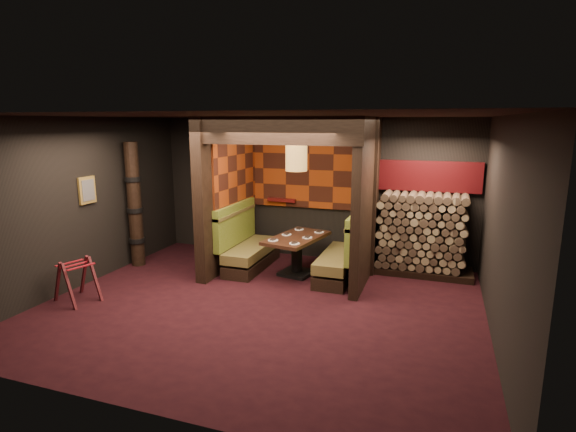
# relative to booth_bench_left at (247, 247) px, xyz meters

# --- Properties ---
(floor) EXTENTS (6.50, 5.50, 0.02)m
(floor) POSITION_rel_booth_bench_left_xyz_m (0.96, -1.65, -0.41)
(floor) COLOR black
(floor) RESTS_ON ground
(ceiling) EXTENTS (6.50, 5.50, 0.02)m
(ceiling) POSITION_rel_booth_bench_left_xyz_m (0.96, -1.65, 2.46)
(ceiling) COLOR black
(ceiling) RESTS_ON ground
(wall_back) EXTENTS (6.50, 0.02, 2.85)m
(wall_back) POSITION_rel_booth_bench_left_xyz_m (0.96, 1.11, 1.02)
(wall_back) COLOR black
(wall_back) RESTS_ON ground
(wall_front) EXTENTS (6.50, 0.02, 2.85)m
(wall_front) POSITION_rel_booth_bench_left_xyz_m (0.96, -4.41, 1.02)
(wall_front) COLOR black
(wall_front) RESTS_ON ground
(wall_left) EXTENTS (0.02, 5.50, 2.85)m
(wall_left) POSITION_rel_booth_bench_left_xyz_m (-2.30, -1.65, 1.02)
(wall_left) COLOR black
(wall_left) RESTS_ON ground
(wall_right) EXTENTS (0.02, 5.50, 2.85)m
(wall_right) POSITION_rel_booth_bench_left_xyz_m (4.22, -1.65, 1.02)
(wall_right) COLOR black
(wall_right) RESTS_ON ground
(partition_left) EXTENTS (0.20, 2.20, 2.85)m
(partition_left) POSITION_rel_booth_bench_left_xyz_m (-0.39, -0.00, 1.02)
(partition_left) COLOR black
(partition_left) RESTS_ON floor
(partition_right) EXTENTS (0.15, 2.10, 2.85)m
(partition_right) POSITION_rel_booth_bench_left_xyz_m (2.26, 0.05, 1.02)
(partition_right) COLOR black
(partition_right) RESTS_ON floor
(header_beam) EXTENTS (2.85, 0.18, 0.44)m
(header_beam) POSITION_rel_booth_bench_left_xyz_m (0.94, -0.95, 2.23)
(header_beam) COLOR black
(header_beam) RESTS_ON partition_left
(tapa_back_panel) EXTENTS (2.40, 0.06, 1.55)m
(tapa_back_panel) POSITION_rel_booth_bench_left_xyz_m (0.94, 1.06, 1.42)
(tapa_back_panel) COLOR #8D330D
(tapa_back_panel) RESTS_ON wall_back
(tapa_side_panel) EXTENTS (0.04, 1.85, 1.45)m
(tapa_side_panel) POSITION_rel_booth_bench_left_xyz_m (-0.27, 0.17, 1.45)
(tapa_side_panel) COLOR #8D330D
(tapa_side_panel) RESTS_ON partition_left
(lacquer_shelf) EXTENTS (0.60, 0.12, 0.07)m
(lacquer_shelf) POSITION_rel_booth_bench_left_xyz_m (0.36, 1.00, 0.78)
(lacquer_shelf) COLOR #4E0D0D
(lacquer_shelf) RESTS_ON wall_back
(booth_bench_left) EXTENTS (0.68, 1.60, 1.14)m
(booth_bench_left) POSITION_rel_booth_bench_left_xyz_m (0.00, 0.00, 0.00)
(booth_bench_left) COLOR black
(booth_bench_left) RESTS_ON floor
(booth_bench_right) EXTENTS (0.68, 1.60, 1.14)m
(booth_bench_right) POSITION_rel_booth_bench_left_xyz_m (1.89, 0.00, 0.00)
(booth_bench_right) COLOR black
(booth_bench_right) RESTS_ON floor
(dining_table) EXTENTS (1.00, 1.49, 0.73)m
(dining_table) POSITION_rel_booth_bench_left_xyz_m (1.04, -0.09, 0.09)
(dining_table) COLOR black
(dining_table) RESTS_ON floor
(place_settings) EXTENTS (0.79, 1.19, 0.03)m
(place_settings) POSITION_rel_booth_bench_left_xyz_m (1.04, -0.09, 0.34)
(place_settings) COLOR white
(place_settings) RESTS_ON dining_table
(pendant_lamp) EXTENTS (0.38, 0.38, 0.93)m
(pendant_lamp) POSITION_rel_booth_bench_left_xyz_m (1.04, -0.14, 1.75)
(pendant_lamp) COLOR olive
(pendant_lamp) RESTS_ON ceiling
(framed_picture) EXTENTS (0.05, 0.36, 0.46)m
(framed_picture) POSITION_rel_booth_bench_left_xyz_m (-2.25, -1.55, 1.22)
(framed_picture) COLOR olive
(framed_picture) RESTS_ON wall_left
(luggage_rack) EXTENTS (0.77, 0.64, 0.73)m
(luggage_rack) POSITION_rel_booth_bench_left_xyz_m (-1.83, -2.39, -0.04)
(luggage_rack) COLOR #4F151A
(luggage_rack) RESTS_ON floor
(totem_column) EXTENTS (0.31, 0.31, 2.40)m
(totem_column) POSITION_rel_booth_bench_left_xyz_m (-2.09, -0.55, 0.79)
(totem_column) COLOR black
(totem_column) RESTS_ON floor
(firewood_stack) EXTENTS (1.73, 0.70, 1.50)m
(firewood_stack) POSITION_rel_booth_bench_left_xyz_m (3.25, 0.70, 0.35)
(firewood_stack) COLOR black
(firewood_stack) RESTS_ON floor
(mosaic_header) EXTENTS (1.83, 0.10, 0.56)m
(mosaic_header) POSITION_rel_booth_bench_left_xyz_m (3.25, 1.03, 1.38)
(mosaic_header) COLOR maroon
(mosaic_header) RESTS_ON wall_back
(bay_front_post) EXTENTS (0.08, 0.08, 2.85)m
(bay_front_post) POSITION_rel_booth_bench_left_xyz_m (2.35, 0.31, 1.02)
(bay_front_post) COLOR black
(bay_front_post) RESTS_ON floor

